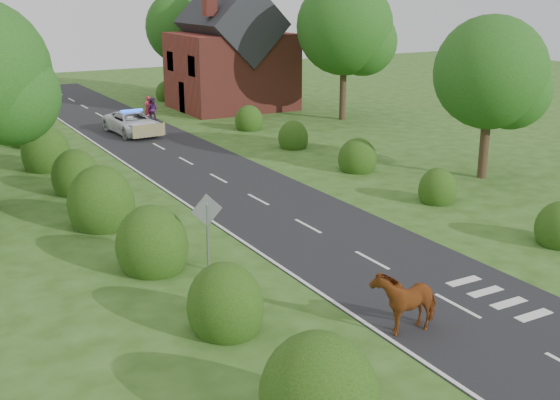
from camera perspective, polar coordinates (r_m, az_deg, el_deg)
ground at (r=23.47m, az=7.47°, el=-4.92°), size 120.00×120.00×0.00m
road at (r=35.96m, az=-7.04°, el=2.83°), size 6.00×70.00×0.02m
road_markings at (r=33.52m, az=-8.18°, el=1.77°), size 4.96×70.00×0.01m
hedgerow_left at (r=30.77m, az=-15.88°, el=1.32°), size 2.75×50.41×3.00m
hedgerow_right at (r=35.69m, az=5.16°, el=3.68°), size 2.10×45.78×2.10m
tree_right_a at (r=33.98m, az=17.14°, el=9.53°), size 5.33×5.20×7.56m
tree_right_b at (r=47.95m, az=5.66°, el=13.54°), size 6.56×6.40×9.40m
tree_right_c at (r=59.65m, az=-7.63°, el=13.54°), size 6.15×6.00×8.58m
road_sign at (r=22.12m, az=-5.95°, el=-1.67°), size 1.06×0.08×2.53m
house at (r=52.71m, az=-4.01°, el=11.53°), size 8.00×7.40×9.17m
cow at (r=18.91m, az=10.12°, el=-8.29°), size 1.97×1.05×1.40m
police_van at (r=44.29m, az=-11.90°, el=6.14°), size 2.61×5.13×1.52m
pedestrian_red at (r=48.87m, az=-10.66°, el=7.37°), size 0.68×0.53×1.66m
pedestrian_purple at (r=48.74m, az=-10.32°, el=7.29°), size 0.95×0.94×1.55m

